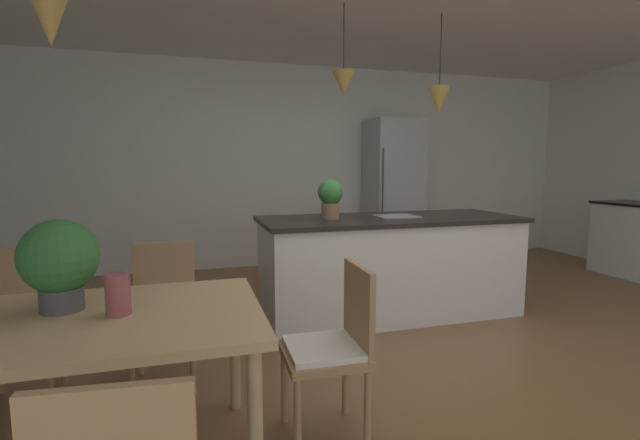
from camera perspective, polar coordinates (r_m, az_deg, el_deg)
name	(u,v)px	position (r m, az deg, el deg)	size (l,w,h in m)	color
ground_plane	(423,356)	(3.48, 13.02, -16.62)	(10.00, 8.40, 0.04)	brown
wall_back_kitchen	(307,166)	(6.23, -1.64, 6.87)	(10.00, 0.12, 2.70)	white
dining_table	(53,336)	(2.21, -30.97, -12.59)	(1.71, 0.96, 0.73)	tan
chair_far_right	(164,308)	(3.01, -19.36, -10.59)	(0.41, 0.41, 0.87)	#A87F56
chair_kitchen_end	(334,345)	(2.30, 1.75, -15.69)	(0.41, 0.41, 0.87)	#A87F56
chair_far_left	(22,320)	(3.15, -33.85, -10.61)	(0.42, 0.42, 0.87)	#A87F56
kitchen_island	(390,265)	(4.14, 8.90, -5.65)	(2.35, 0.91, 0.91)	silver
refrigerator	(393,192)	(6.26, 9.34, 3.50)	(0.70, 0.67, 1.98)	#B2B5B7
pendant_over_table	(48,6)	(2.01, -31.43, 22.33)	(0.20, 0.20, 0.91)	black
pendant_over_island_main	(344,83)	(3.93, 3.03, 17.12)	(0.20, 0.20, 0.74)	black
pendant_over_island_aux	(439,101)	(4.30, 14.99, 14.54)	(0.19, 0.19, 0.88)	black
potted_plant_on_island	(330,197)	(3.84, 1.35, 3.00)	(0.22, 0.22, 0.35)	#8C664C
potted_plant_on_table	(59,260)	(2.26, -30.39, -4.46)	(0.32, 0.32, 0.40)	#4C4C51
vase_on_dining_table	(118,294)	(2.11, -24.45, -8.66)	(0.10, 0.10, 0.18)	#994C51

